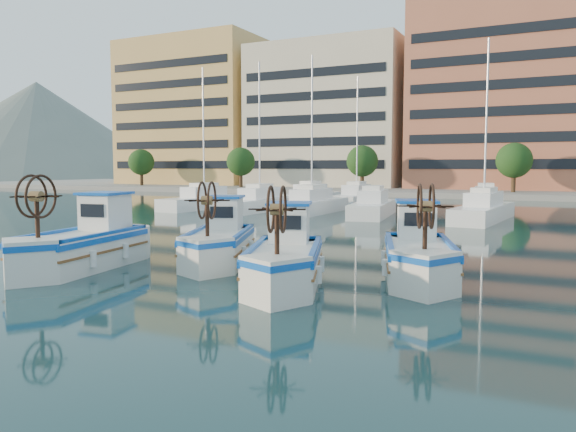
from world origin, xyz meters
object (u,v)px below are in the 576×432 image
at_px(fishing_boat_b, 220,240).
at_px(fishing_boat_d, 418,252).
at_px(fishing_boat_c, 286,257).
at_px(fishing_boat_a, 85,242).

distance_m(fishing_boat_b, fishing_boat_d, 7.11).
relative_size(fishing_boat_b, fishing_boat_c, 1.00).
xyz_separation_m(fishing_boat_b, fishing_boat_c, (3.80, -2.32, -0.00)).
distance_m(fishing_boat_a, fishing_boat_b, 4.60).
bearing_deg(fishing_boat_d, fishing_boat_b, 164.47).
relative_size(fishing_boat_c, fishing_boat_d, 1.00).
height_order(fishing_boat_c, fishing_boat_d, fishing_boat_d).
height_order(fishing_boat_b, fishing_boat_c, fishing_boat_b).
xyz_separation_m(fishing_boat_c, fishing_boat_d, (3.31, 2.55, 0.01)).
relative_size(fishing_boat_a, fishing_boat_d, 1.07).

